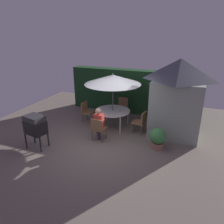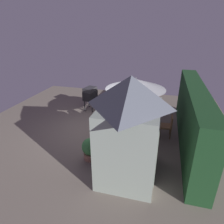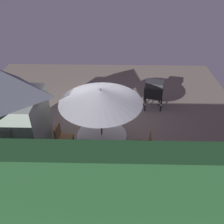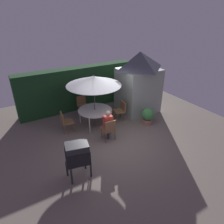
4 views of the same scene
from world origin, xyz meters
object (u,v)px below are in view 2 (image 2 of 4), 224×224
Objects in this scene: chair_near_shed at (103,117)px; patio_umbrella at (136,84)px; chair_toward_house at (141,109)px; person_in_red at (105,111)px; chair_toward_hedge at (168,125)px; potted_plant_by_shed at (90,148)px; patio_table at (134,117)px; garden_shed at (129,129)px; chair_far_side at (124,136)px; bbq_grill at (90,94)px.

patio_umbrella is at bearing 87.22° from chair_near_shed.
person_in_red is at bearing -48.07° from chair_toward_house.
chair_toward_hedge reaches higher than potted_plant_by_shed.
patio_table reaches higher than potted_plant_by_shed.
chair_toward_house is 1.89m from person_in_red.
garden_shed is at bearing 31.60° from chair_near_shed.
patio_table is at bearing -174.47° from garden_shed.
chair_toward_hedge is 1.77m from chair_toward_house.
chair_toward_house is (-1.31, 0.14, -0.19)m from patio_table.
chair_far_side is at bearing 40.42° from person_in_red.
patio_table is at bearing 0.00° from patio_umbrella.
bbq_grill is 1.33× the size of chair_toward_hedge.
chair_far_side is 1.96m from chair_toward_hedge.
patio_table is 2.39m from potted_plant_by_shed.
chair_toward_hedge is 3.23m from potted_plant_by_shed.
garden_shed is at bearing -23.60° from chair_toward_hedge.
chair_far_side is at bearing 42.43° from chair_near_shed.
chair_toward_house reaches higher than potted_plant_by_shed.
patio_table is at bearing -88.88° from chair_toward_hedge.
garden_shed reaches higher than chair_toward_house.
chair_near_shed is 1.94m from chair_toward_house.
chair_far_side reaches higher than patio_table.
patio_table is 1.64× the size of chair_toward_house.
patio_table is at bearing 54.27° from bbq_grill.
garden_shed is 3.30× the size of chair_far_side.
patio_table is 1.64× the size of chair_near_shed.
bbq_grill is at bearing -125.73° from patio_table.
patio_umbrella reaches higher than chair_far_side.
patio_umbrella is 2.04m from chair_toward_house.
garden_shed is at bearing 5.53° from patio_umbrella.
potted_plant_by_shed is at bearing -27.21° from patio_umbrella.
chair_far_side reaches higher than potted_plant_by_shed.
patio_table is 1.64× the size of chair_toward_hedge.
chair_toward_hedge is at bearing 91.12° from patio_table.
person_in_red reaches higher than bbq_grill.
chair_far_side is (1.25, -0.14, -0.19)m from patio_table.
chair_far_side is 1.74m from person_in_red.
chair_toward_house is (-3.82, -0.10, -1.00)m from garden_shed.
person_in_red is at bearing -92.78° from patio_table.
garden_shed reaches higher than chair_far_side.
garden_shed reaches higher than person_in_red.
garden_shed is 2.58m from patio_umbrella.
person_in_red is (-0.06, -1.25, -1.29)m from patio_umbrella.
person_in_red is at bearing -90.76° from chair_toward_hedge.
chair_toward_hedge is (-0.03, 1.35, -1.55)m from patio_umbrella.
chair_toward_hedge is at bearing 65.03° from bbq_grill.
bbq_grill is (-4.36, -2.82, -0.67)m from garden_shed.
garden_shed reaches higher than patio_table.
chair_far_side is at bearing 132.32° from potted_plant_by_shed.
garden_shed is at bearing 5.53° from patio_table.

